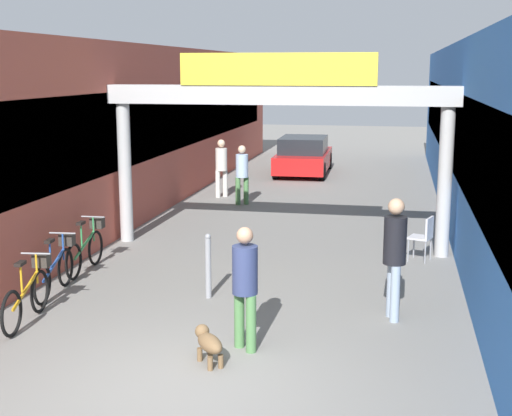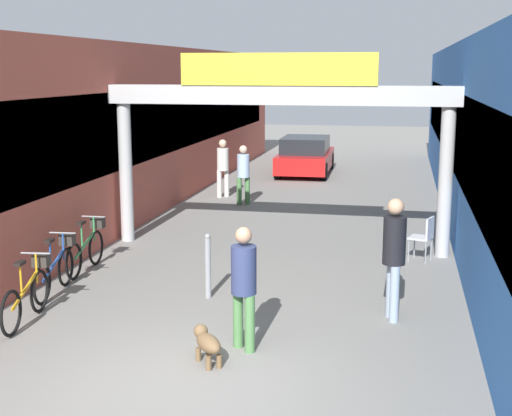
# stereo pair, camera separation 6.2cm
# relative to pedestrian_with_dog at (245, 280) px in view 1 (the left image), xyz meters

# --- Properties ---
(ground_plane) EXTENTS (80.00, 80.00, 0.00)m
(ground_plane) POSITION_rel_pedestrian_with_dog_xyz_m (-0.50, -1.27, -0.96)
(ground_plane) COLOR gray
(storefront_left) EXTENTS (3.00, 26.00, 4.30)m
(storefront_left) POSITION_rel_pedestrian_with_dog_xyz_m (-5.59, 9.73, 1.19)
(storefront_left) COLOR #B25142
(storefront_left) RESTS_ON ground_plane
(storefront_right) EXTENTS (3.00, 26.00, 4.30)m
(storefront_right) POSITION_rel_pedestrian_with_dog_xyz_m (4.59, 9.73, 1.19)
(storefront_right) COLOR blue
(storefront_right) RESTS_ON ground_plane
(arcade_sign_gateway) EXTENTS (7.40, 0.47, 4.02)m
(arcade_sign_gateway) POSITION_rel_pedestrian_with_dog_xyz_m (-0.50, 5.51, 1.89)
(arcade_sign_gateway) COLOR #B2B2B2
(arcade_sign_gateway) RESTS_ON ground_plane
(pedestrian_with_dog) EXTENTS (0.48, 0.48, 1.69)m
(pedestrian_with_dog) POSITION_rel_pedestrian_with_dog_xyz_m (0.00, 0.00, 0.00)
(pedestrian_with_dog) COLOR #4C7F47
(pedestrian_with_dog) RESTS_ON ground_plane
(pedestrian_companion) EXTENTS (0.41, 0.41, 1.85)m
(pedestrian_companion) POSITION_rel_pedestrian_with_dog_xyz_m (1.93, 1.60, 0.11)
(pedestrian_companion) COLOR #8C9EB2
(pedestrian_companion) RESTS_ON ground_plane
(pedestrian_carrying_crate) EXTENTS (0.48, 0.48, 1.69)m
(pedestrian_carrying_crate) POSITION_rel_pedestrian_with_dog_xyz_m (-3.13, 11.20, 0.00)
(pedestrian_carrying_crate) COLOR silver
(pedestrian_carrying_crate) RESTS_ON ground_plane
(pedestrian_elderly_walking) EXTENTS (0.47, 0.47, 1.65)m
(pedestrian_elderly_walking) POSITION_rel_pedestrian_with_dog_xyz_m (-2.29, 10.16, -0.02)
(pedestrian_elderly_walking) COLOR #4C7F47
(pedestrian_elderly_walking) RESTS_ON ground_plane
(dog_on_leash) EXTENTS (0.55, 0.61, 0.46)m
(dog_on_leash) POSITION_rel_pedestrian_with_dog_xyz_m (-0.36, -0.54, -0.68)
(dog_on_leash) COLOR brown
(dog_on_leash) RESTS_ON ground_plane
(bicycle_orange_nearest) EXTENTS (0.46, 1.69, 0.98)m
(bicycle_orange_nearest) POSITION_rel_pedestrian_with_dog_xyz_m (-3.39, 0.43, -0.53)
(bicycle_orange_nearest) COLOR black
(bicycle_orange_nearest) RESTS_ON ground_plane
(bicycle_blue_second) EXTENTS (0.46, 1.69, 0.98)m
(bicycle_blue_second) POSITION_rel_pedestrian_with_dog_xyz_m (-3.62, 1.78, -0.53)
(bicycle_blue_second) COLOR black
(bicycle_blue_second) RESTS_ON ground_plane
(bicycle_green_third) EXTENTS (0.46, 1.69, 0.98)m
(bicycle_green_third) POSITION_rel_pedestrian_with_dog_xyz_m (-3.70, 3.16, -0.53)
(bicycle_green_third) COLOR black
(bicycle_green_third) RESTS_ON ground_plane
(bollard_post_metal) EXTENTS (0.10, 0.10, 1.09)m
(bollard_post_metal) POSITION_rel_pedestrian_with_dog_xyz_m (-1.06, 2.03, -0.41)
(bollard_post_metal) COLOR gray
(bollard_post_metal) RESTS_ON ground_plane
(cafe_chair_aluminium_nearer) EXTENTS (0.51, 0.51, 0.89)m
(cafe_chair_aluminium_nearer) POSITION_rel_pedestrian_with_dog_xyz_m (2.48, 5.05, -0.42)
(cafe_chair_aluminium_nearer) COLOR gray
(cafe_chair_aluminium_nearer) RESTS_ON ground_plane
(parked_car_red) EXTENTS (1.87, 4.04, 1.33)m
(parked_car_red) POSITION_rel_pedestrian_with_dog_xyz_m (-1.40, 16.38, -0.32)
(parked_car_red) COLOR red
(parked_car_red) RESTS_ON ground_plane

